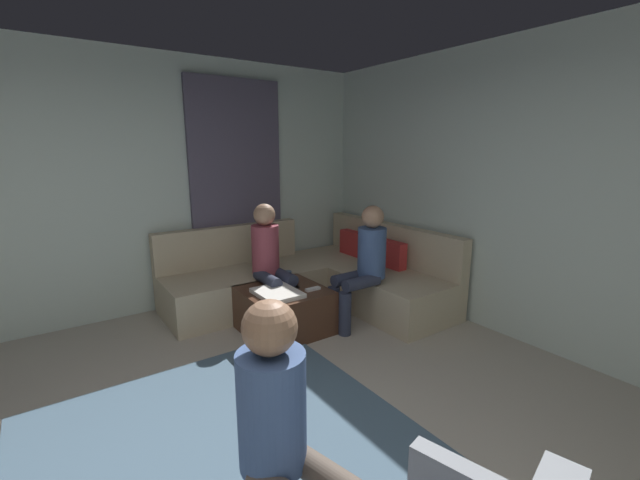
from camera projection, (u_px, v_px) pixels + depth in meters
The scene contains 12 objects.
wall_back at pixel (563, 197), 3.37m from camera, with size 6.00×0.12×2.70m, color silver.
wall_left at pixel (112, 188), 4.09m from camera, with size 0.12×6.00×2.70m, color silver.
curtain_panel at pixel (237, 191), 4.75m from camera, with size 0.06×1.10×2.50m, color #595166.
area_rug at pixel (240, 472), 2.24m from camera, with size 2.60×2.20×0.01m, color slate.
sectional_couch at pixel (315, 279), 4.68m from camera, with size 2.10×2.55×0.87m.
ottoman at pixel (284, 310), 3.96m from camera, with size 0.76×0.76×0.42m, color #4C2D1E.
folded_blanket at pixel (277, 293), 3.76m from camera, with size 0.44×0.36×0.04m, color white.
coffee_mug at pixel (288, 276), 4.18m from camera, with size 0.08×0.08×0.10m, color #334C72.
game_remote at pixel (313, 289), 3.89m from camera, with size 0.05×0.15×0.02m, color white.
person_on_couch_back at pixel (364, 261), 4.01m from camera, with size 0.30×0.60×1.20m.
person_on_couch_side at pixel (270, 258), 4.12m from camera, with size 0.60×0.30×1.20m.
person_on_armchair at pixel (289, 435), 1.60m from camera, with size 0.61×0.39×1.18m.
Camera 1 is at (1.62, -0.63, 1.75)m, focal length 22.94 mm.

